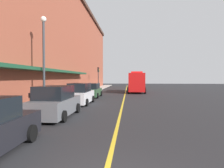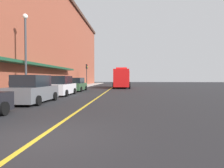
% 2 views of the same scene
% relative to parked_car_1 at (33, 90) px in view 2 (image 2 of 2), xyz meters
% --- Properties ---
extents(ground_plane, '(112.00, 112.00, 0.00)m').
position_rel_parked_car_1_xyz_m(ground_plane, '(3.89, 17.26, -0.88)').
color(ground_plane, '#232326').
extents(sidewalk_left, '(2.40, 70.00, 0.15)m').
position_rel_parked_car_1_xyz_m(sidewalk_left, '(-2.31, 17.26, -0.81)').
color(sidewalk_left, '#ADA8A0').
rests_on(sidewalk_left, ground).
extents(lane_center_stripe, '(0.16, 70.00, 0.01)m').
position_rel_parked_car_1_xyz_m(lane_center_stripe, '(3.89, 17.26, -0.88)').
color(lane_center_stripe, gold).
rests_on(lane_center_stripe, ground).
extents(brick_building_left, '(11.95, 64.00, 15.87)m').
position_rel_parked_car_1_xyz_m(brick_building_left, '(-8.90, 16.26, 7.06)').
color(brick_building_left, brown).
rests_on(brick_building_left, ground).
extents(parked_car_1, '(2.16, 4.77, 1.91)m').
position_rel_parked_car_1_xyz_m(parked_car_1, '(0.00, 0.00, 0.00)').
color(parked_car_1, '#595B60').
rests_on(parked_car_1, ground).
extents(parked_car_2, '(2.02, 4.63, 1.92)m').
position_rel_parked_car_1_xyz_m(parked_car_2, '(-0.01, 6.03, 0.00)').
color(parked_car_2, silver).
rests_on(parked_car_2, ground).
extents(parked_car_3, '(2.00, 4.89, 1.75)m').
position_rel_parked_car_1_xyz_m(parked_car_3, '(-0.11, 12.53, -0.06)').
color(parked_car_3, '#2D5133').
rests_on(parked_car_3, ground).
extents(fire_truck, '(2.95, 7.63, 3.38)m').
position_rel_parked_car_1_xyz_m(fire_truck, '(5.71, 21.07, 0.73)').
color(fire_truck, red).
rests_on(fire_truck, ground).
extents(parking_meter_0, '(0.14, 0.18, 1.33)m').
position_rel_parked_car_1_xyz_m(parking_meter_0, '(-1.46, -0.31, 0.18)').
color(parking_meter_0, '#4C4C51').
rests_on(parking_meter_0, sidewalk_left).
extents(parking_meter_1, '(0.14, 0.18, 1.33)m').
position_rel_parked_car_1_xyz_m(parking_meter_1, '(-1.46, 1.87, 0.18)').
color(parking_meter_1, '#4C4C51').
rests_on(parking_meter_1, sidewalk_left).
extents(street_lamp_left, '(0.44, 0.44, 6.94)m').
position_rel_parked_car_1_xyz_m(street_lamp_left, '(-2.06, 2.99, 3.51)').
color(street_lamp_left, '#33383D').
rests_on(street_lamp_left, sidewalk_left).
extents(traffic_light_near, '(0.38, 0.36, 4.30)m').
position_rel_parked_car_1_xyz_m(traffic_light_near, '(-1.40, 25.63, 2.27)').
color(traffic_light_near, '#232326').
rests_on(traffic_light_near, sidewalk_left).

